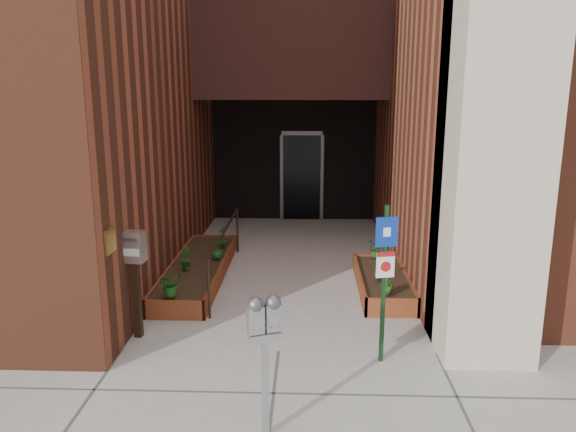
# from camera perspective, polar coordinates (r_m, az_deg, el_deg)

# --- Properties ---
(ground) EXTENTS (80.00, 80.00, 0.00)m
(ground) POSITION_cam_1_polar(r_m,az_deg,el_deg) (7.34, -1.00, -13.58)
(ground) COLOR #9E9991
(ground) RESTS_ON ground
(architecture) EXTENTS (20.00, 14.60, 10.00)m
(architecture) POSITION_cam_1_polar(r_m,az_deg,el_deg) (13.55, -0.23, 20.32)
(architecture) COLOR brown
(architecture) RESTS_ON ground
(planter_left) EXTENTS (0.90, 3.60, 0.30)m
(planter_left) POSITION_cam_1_polar(r_m,az_deg,el_deg) (9.96, -9.14, -5.55)
(planter_left) COLOR maroon
(planter_left) RESTS_ON ground
(planter_right) EXTENTS (0.80, 2.20, 0.30)m
(planter_right) POSITION_cam_1_polar(r_m,az_deg,el_deg) (9.38, 9.61, -6.76)
(planter_right) COLOR maroon
(planter_right) RESTS_ON ground
(handrail) EXTENTS (0.04, 3.34, 0.90)m
(handrail) POSITION_cam_1_polar(r_m,az_deg,el_deg) (9.64, -6.41, -2.26)
(handrail) COLOR black
(handrail) RESTS_ON ground
(parking_meter) EXTENTS (0.33, 0.21, 1.43)m
(parking_meter) POSITION_cam_1_polar(r_m,az_deg,el_deg) (5.29, -2.40, -11.39)
(parking_meter) COLOR gray
(parking_meter) RESTS_ON ground
(sign_post) EXTENTS (0.26, 0.09, 1.96)m
(sign_post) POSITION_cam_1_polar(r_m,az_deg,el_deg) (6.73, 9.81, -5.22)
(sign_post) COLOR #123317
(sign_post) RESTS_ON ground
(payment_dropbox) EXTENTS (0.31, 0.25, 1.46)m
(payment_dropbox) POSITION_cam_1_polar(r_m,az_deg,el_deg) (7.61, -15.35, -4.49)
(payment_dropbox) COLOR black
(payment_dropbox) RESTS_ON ground
(shrub_left_a) EXTENTS (0.49, 0.49, 0.39)m
(shrub_left_a) POSITION_cam_1_polar(r_m,az_deg,el_deg) (8.38, -11.82, -6.70)
(shrub_left_a) COLOR #1C5317
(shrub_left_a) RESTS_ON planter_left
(shrub_left_b) EXTENTS (0.25, 0.25, 0.36)m
(shrub_left_b) POSITION_cam_1_polar(r_m,az_deg,el_deg) (9.55, -10.38, -4.24)
(shrub_left_b) COLOR #185619
(shrub_left_b) RESTS_ON planter_left
(shrub_left_c) EXTENTS (0.24, 0.24, 0.32)m
(shrub_left_c) POSITION_cam_1_polar(r_m,az_deg,el_deg) (10.03, -7.26, -3.38)
(shrub_left_c) COLOR #1C6320
(shrub_left_c) RESTS_ON planter_left
(shrub_left_d) EXTENTS (0.24, 0.24, 0.41)m
(shrub_left_d) POSITION_cam_1_polar(r_m,az_deg,el_deg) (10.72, -6.64, -2.02)
(shrub_left_d) COLOR #175319
(shrub_left_d) RESTS_ON planter_left
(shrub_right_a) EXTENTS (0.25, 0.25, 0.35)m
(shrub_right_a) POSITION_cam_1_polar(r_m,az_deg,el_deg) (8.42, 10.04, -6.65)
(shrub_right_a) COLOR #265317
(shrub_right_a) RESTS_ON planter_right
(shrub_right_b) EXTENTS (0.24, 0.24, 0.35)m
(shrub_right_b) POSITION_cam_1_polar(r_m,az_deg,el_deg) (8.96, 9.17, -5.36)
(shrub_right_b) COLOR #18541D
(shrub_right_b) RESTS_ON planter_right
(shrub_right_c) EXTENTS (0.36, 0.36, 0.29)m
(shrub_right_c) POSITION_cam_1_polar(r_m,az_deg,el_deg) (10.13, 8.87, -3.35)
(shrub_right_c) COLOR #215919
(shrub_right_c) RESTS_ON planter_right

